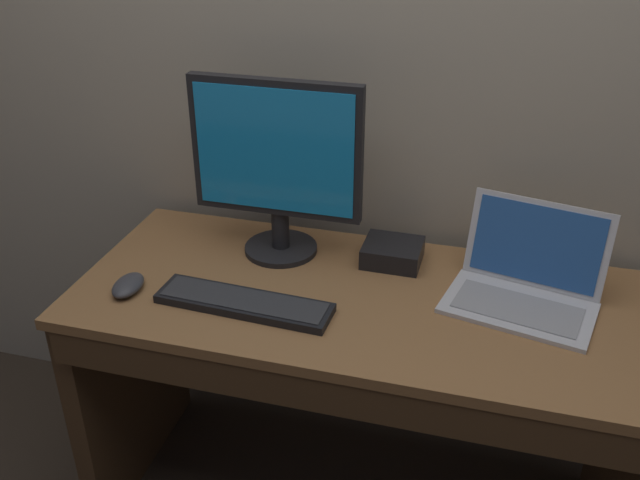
% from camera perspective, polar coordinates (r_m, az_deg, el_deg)
% --- Properties ---
extents(back_wall, '(5.02, 0.04, 2.75)m').
position_cam_1_polar(back_wall, '(1.86, 6.46, 18.39)').
color(back_wall, '#ADA38E').
rests_on(back_wall, ground).
extents(desk, '(1.43, 0.62, 0.75)m').
position_cam_1_polar(desk, '(1.88, 3.00, -10.98)').
color(desk, olive).
rests_on(desk, ground).
extents(laptop_silver, '(0.39, 0.33, 0.23)m').
position_cam_1_polar(laptop_silver, '(1.77, 16.46, -3.08)').
color(laptop_silver, silver).
rests_on(laptop_silver, desk).
extents(external_monitor, '(0.45, 0.20, 0.49)m').
position_cam_1_polar(external_monitor, '(1.81, -3.55, 6.30)').
color(external_monitor, black).
rests_on(external_monitor, desk).
extents(wired_keyboard, '(0.44, 0.13, 0.02)m').
position_cam_1_polar(wired_keyboard, '(1.70, -6.20, -5.10)').
color(wired_keyboard, black).
rests_on(wired_keyboard, desk).
extents(computer_mouse, '(0.08, 0.12, 0.03)m').
position_cam_1_polar(computer_mouse, '(1.82, -15.35, -3.57)').
color(computer_mouse, '#38383D').
rests_on(computer_mouse, desk).
extents(external_drive_box, '(0.15, 0.14, 0.05)m').
position_cam_1_polar(external_drive_box, '(1.88, 5.92, -1.03)').
color(external_drive_box, black).
rests_on(external_drive_box, desk).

